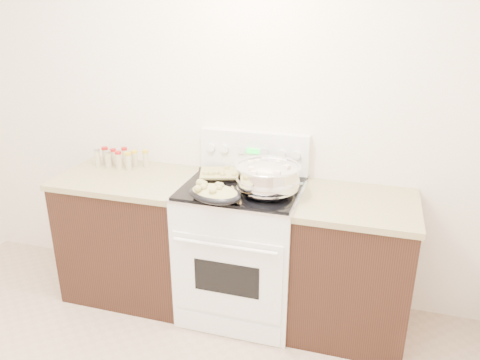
% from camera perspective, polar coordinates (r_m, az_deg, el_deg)
% --- Properties ---
extents(room_shell, '(4.10, 3.60, 2.75)m').
position_cam_1_polar(room_shell, '(1.73, -25.03, 7.19)').
color(room_shell, white).
rests_on(room_shell, ground).
extents(counter_left, '(0.93, 0.67, 0.92)m').
position_cam_1_polar(counter_left, '(3.52, -12.84, -6.44)').
color(counter_left, black).
rests_on(counter_left, ground).
extents(counter_right, '(0.73, 0.67, 0.92)m').
position_cam_1_polar(counter_right, '(3.13, 13.45, -10.24)').
color(counter_right, black).
rests_on(counter_right, ground).
extents(kitchen_range, '(0.78, 0.73, 1.22)m').
position_cam_1_polar(kitchen_range, '(3.21, 0.28, -8.18)').
color(kitchen_range, white).
rests_on(kitchen_range, ground).
extents(mixing_bowl, '(0.51, 0.51, 0.24)m').
position_cam_1_polar(mixing_bowl, '(2.87, 3.40, 0.14)').
color(mixing_bowl, silver).
rests_on(mixing_bowl, kitchen_range).
extents(roasting_pan, '(0.39, 0.33, 0.11)m').
position_cam_1_polar(roasting_pan, '(2.77, -3.14, -1.59)').
color(roasting_pan, black).
rests_on(roasting_pan, kitchen_range).
extents(baking_sheet, '(0.43, 0.36, 0.06)m').
position_cam_1_polar(baking_sheet, '(3.16, -1.81, 0.74)').
color(baking_sheet, black).
rests_on(baking_sheet, kitchen_range).
extents(wooden_spoon, '(0.14, 0.24, 0.04)m').
position_cam_1_polar(wooden_spoon, '(2.80, -1.48, -2.14)').
color(wooden_spoon, tan).
rests_on(wooden_spoon, kitchen_range).
extents(blue_ladle, '(0.16, 0.26, 0.10)m').
position_cam_1_polar(blue_ladle, '(2.82, 4.85, -1.57)').
color(blue_ladle, '#87B9CA').
rests_on(blue_ladle, kitchen_range).
extents(spice_jars, '(0.39, 0.15, 0.13)m').
position_cam_1_polar(spice_jars, '(3.52, -14.50, 2.63)').
color(spice_jars, '#BFB28C').
rests_on(spice_jars, counter_left).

